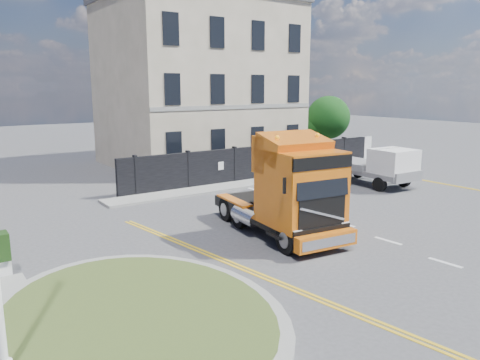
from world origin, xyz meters
TOP-DOWN VIEW (x-y plane):
  - ground at (0.00, 0.00)m, footprint 120.00×120.00m
  - traffic_island at (-7.00, -3.00)m, footprint 6.80×6.80m
  - hoarding_fence at (6.55, 9.00)m, footprint 18.80×0.25m
  - georgian_building at (6.00, 16.50)m, footprint 12.30×10.30m
  - tree at (14.38, 12.10)m, footprint 3.20×3.20m
  - pavement_far at (6.00, 8.10)m, footprint 20.00×1.60m
  - truck at (-0.01, -0.52)m, footprint 3.04×6.49m
  - flatbed_pickup at (10.06, 3.33)m, footprint 2.34×5.31m

SIDE VIEW (x-z plane):
  - ground at x=0.00m, z-range 0.00..0.00m
  - pavement_far at x=6.00m, z-range 0.00..0.12m
  - traffic_island at x=-7.00m, z-range 0.00..0.16m
  - hoarding_fence at x=6.55m, z-range 0.00..2.00m
  - flatbed_pickup at x=10.06m, z-range 0.08..2.25m
  - truck at x=-0.01m, z-range -0.20..3.55m
  - tree at x=14.38m, z-range 0.65..5.45m
  - georgian_building at x=6.00m, z-range -0.63..12.17m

